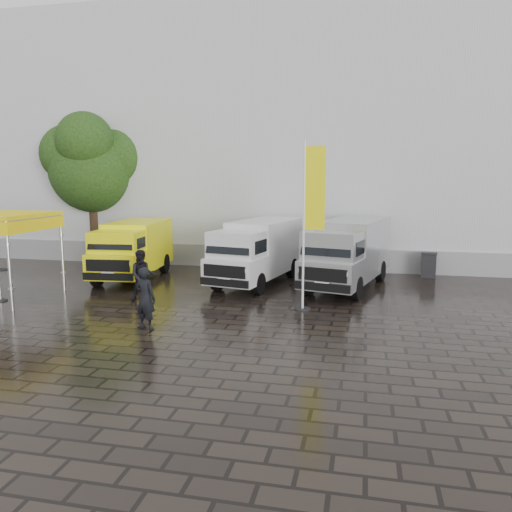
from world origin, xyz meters
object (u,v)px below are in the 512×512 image
(van_silver, at_px, (348,254))
(cocktail_table, at_px, (0,285))
(van_yellow, at_px, (133,251))
(person_tent, at_px, (142,275))
(van_white, at_px, (258,253))
(wheelie_bin, at_px, (429,265))
(flagpole, at_px, (310,216))
(person_front, at_px, (146,298))

(van_silver, height_order, cocktail_table, van_silver)
(cocktail_table, bearing_deg, van_yellow, 58.92)
(van_silver, height_order, person_tent, van_silver)
(van_yellow, height_order, van_silver, van_silver)
(person_tent, bearing_deg, van_white, 25.44)
(cocktail_table, xyz_separation_m, person_tent, (4.63, 1.08, 0.32))
(van_yellow, height_order, van_white, van_white)
(van_white, bearing_deg, wheelie_bin, 33.27)
(van_white, relative_size, flagpole, 1.06)
(cocktail_table, bearing_deg, flagpole, 5.96)
(van_silver, relative_size, person_tent, 3.37)
(flagpole, distance_m, person_tent, 5.93)
(wheelie_bin, relative_size, person_tent, 0.61)
(van_silver, distance_m, cocktail_table, 12.19)
(van_silver, height_order, person_front, van_silver)
(van_silver, relative_size, person_front, 3.34)
(wheelie_bin, distance_m, person_front, 12.42)
(van_white, height_order, van_silver, van_silver)
(van_silver, distance_m, person_front, 8.33)
(van_white, xyz_separation_m, person_tent, (-3.16, -3.56, -0.35))
(van_white, height_order, person_front, van_white)
(van_white, xyz_separation_m, wheelie_bin, (6.67, 2.64, -0.68))
(van_white, bearing_deg, person_front, -92.72)
(van_white, relative_size, wheelie_bin, 5.35)
(van_yellow, bearing_deg, wheelie_bin, 8.14)
(person_front, bearing_deg, van_yellow, -45.46)
(van_yellow, xyz_separation_m, person_tent, (1.97, -3.34, -0.29))
(van_yellow, relative_size, van_silver, 0.86)
(van_yellow, height_order, person_front, van_yellow)
(van_yellow, bearing_deg, van_white, -3.01)
(van_yellow, height_order, person_tent, van_yellow)
(flagpole, bearing_deg, cocktail_table, -174.04)
(van_yellow, height_order, flagpole, flagpole)
(person_front, relative_size, person_tent, 1.01)
(flagpole, relative_size, person_tent, 3.05)
(flagpole, bearing_deg, wheelie_bin, 55.47)
(van_yellow, distance_m, flagpole, 8.43)
(wheelie_bin, bearing_deg, person_front, -124.67)
(van_yellow, bearing_deg, person_tent, -64.98)
(van_white, distance_m, person_tent, 4.78)
(flagpole, xyz_separation_m, person_front, (-4.07, -2.97, -2.06))
(flagpole, height_order, person_tent, flagpole)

